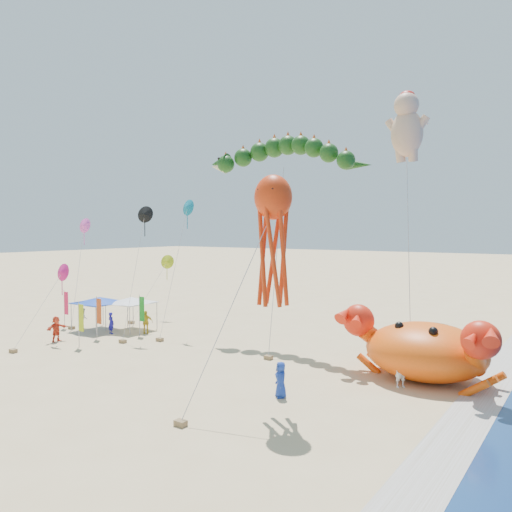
# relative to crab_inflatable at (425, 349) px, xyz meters

# --- Properties ---
(ground) EXTENTS (320.00, 320.00, 0.00)m
(ground) POSITION_rel_crab_inflatable_xyz_m (-8.82, -2.57, -1.72)
(ground) COLOR #D1B784
(ground) RESTS_ON ground
(foam_strip) EXTENTS (320.00, 320.00, 0.00)m
(foam_strip) POSITION_rel_crab_inflatable_xyz_m (3.18, -2.57, -1.71)
(foam_strip) COLOR silver
(foam_strip) RESTS_ON ground
(crab_inflatable) EXTENTS (8.90, 6.75, 3.90)m
(crab_inflatable) POSITION_rel_crab_inflatable_xyz_m (0.00, 0.00, 0.00)
(crab_inflatable) COLOR #FF580D
(crab_inflatable) RESTS_ON ground
(dragon_kite) EXTENTS (12.51, 6.76, 14.70)m
(dragon_kite) POSITION_rel_crab_inflatable_xyz_m (-11.63, 3.88, 11.61)
(dragon_kite) COLOR #143D10
(dragon_kite) RESTS_ON ground
(cherub_kite) EXTENTS (2.77, 4.07, 17.44)m
(cherub_kite) POSITION_rel_crab_inflatable_xyz_m (-3.18, 6.11, 13.49)
(cherub_kite) COLOR #DFAD88
(cherub_kite) RESTS_ON ground
(octopus_kite) EXTENTS (3.04, 5.15, 10.72)m
(octopus_kite) POSITION_rel_crab_inflatable_xyz_m (-4.64, -8.14, 6.46)
(octopus_kite) COLOR red
(octopus_kite) RESTS_ON ground
(canopy_blue) EXTENTS (3.74, 3.74, 2.71)m
(canopy_blue) POSITION_rel_crab_inflatable_xyz_m (-26.03, -1.19, 0.72)
(canopy_blue) COLOR gray
(canopy_blue) RESTS_ON ground
(canopy_white) EXTENTS (3.45, 3.45, 2.71)m
(canopy_white) POSITION_rel_crab_inflatable_xyz_m (-23.83, 0.25, 0.72)
(canopy_white) COLOR gray
(canopy_white) RESTS_ON ground
(feather_flags) EXTENTS (8.06, 5.12, 3.20)m
(feather_flags) POSITION_rel_crab_inflatable_xyz_m (-23.82, -3.20, 0.29)
(feather_flags) COLOR gray
(feather_flags) RESTS_ON ground
(beachgoers) EXTENTS (28.01, 7.68, 1.88)m
(beachgoers) POSITION_rel_crab_inflatable_xyz_m (-19.12, -3.66, -0.82)
(beachgoers) COLOR red
(beachgoers) RESTS_ON ground
(small_kites) EXTENTS (11.25, 14.89, 10.65)m
(small_kites) POSITION_rel_crab_inflatable_xyz_m (-23.75, -0.11, 5.17)
(small_kites) COLOR #F451BF
(small_kites) RESTS_ON ground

